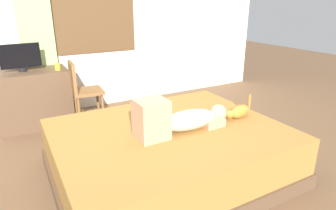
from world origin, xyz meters
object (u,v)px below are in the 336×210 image
bed (169,152)px  cup (57,67)px  person_lying (180,119)px  chair_by_desk (82,88)px  cat (238,112)px  tv_monitor (20,57)px  desk (34,98)px

bed → cup: 1.99m
person_lying → chair_by_desk: bearing=105.5°
person_lying → cat: size_ratio=2.64×
cat → tv_monitor: tv_monitor is taller
person_lying → cat: person_lying is taller
cat → desk: bearing=129.6°
cat → chair_by_desk: bearing=123.5°
bed → person_lying: person_lying is taller
person_lying → cup: 2.02m
bed → desk: (-0.97, 1.94, 0.13)m
cat → cup: (-1.37, 1.91, 0.23)m
cat → cup: cup is taller
tv_monitor → cup: bearing=-18.8°
bed → chair_by_desk: size_ratio=2.42×
tv_monitor → cup: tv_monitor is taller
chair_by_desk → cup: bearing=140.6°
bed → desk: size_ratio=2.31×
cup → chair_by_desk: chair_by_desk is taller
cat → desk: 2.67m
desk → tv_monitor: 0.56m
cat → person_lying: bearing=177.8°
bed → cat: 0.80m
bed → cup: size_ratio=24.31×
cat → cup: 2.36m
bed → person_lying: size_ratio=2.22×
desk → cat: bearing=-50.4°
person_lying → chair_by_desk: 1.76m
cup → tv_monitor: bearing=161.2°
cat → cup: size_ratio=4.15×
person_lying → tv_monitor: (-1.11, 2.02, 0.33)m
cup → chair_by_desk: (0.24, -0.19, -0.27)m
tv_monitor → chair_by_desk: size_ratio=0.56×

